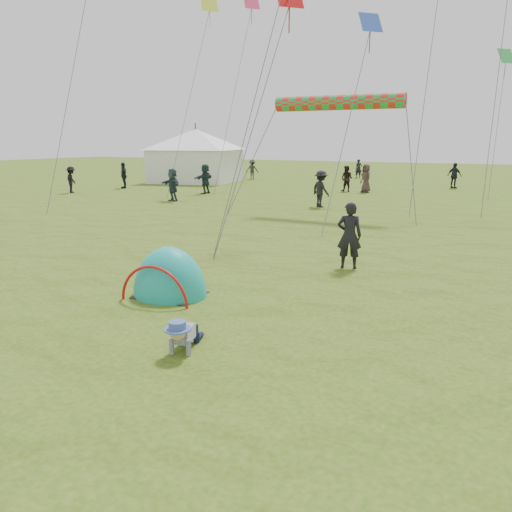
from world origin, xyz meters
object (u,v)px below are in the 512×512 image
at_px(event_marquee, 196,154).
at_px(popup_tent, 170,295).
at_px(standing_adult, 349,235).
at_px(crawling_toddler, 183,333).

bearing_deg(event_marquee, popup_tent, -69.42).
bearing_deg(standing_adult, event_marquee, -62.55).
relative_size(standing_adult, event_marquee, 0.27).
relative_size(popup_tent, event_marquee, 0.33).
bearing_deg(standing_adult, popup_tent, 42.11).
relative_size(crawling_toddler, event_marquee, 0.12).
bearing_deg(crawling_toddler, popup_tent, 115.30).
bearing_deg(popup_tent, event_marquee, 118.53).
xyz_separation_m(popup_tent, standing_adult, (2.67, 3.98, 0.85)).
xyz_separation_m(crawling_toddler, popup_tent, (-1.90, 2.22, -0.29)).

